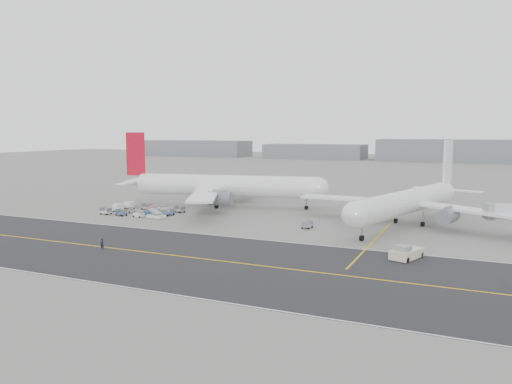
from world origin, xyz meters
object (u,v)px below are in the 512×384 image
at_px(airliner_a, 221,185).
at_px(airliner_b, 409,201).
at_px(pushback_tug, 406,253).
at_px(ground_crew_a, 102,244).

height_order(airliner_a, airliner_b, airliner_a).
relative_size(airliner_a, airliner_b, 1.13).
bearing_deg(pushback_tug, airliner_b, 116.94).
relative_size(airliner_b, pushback_tug, 6.15).
distance_m(airliner_a, airliner_b, 47.40).
bearing_deg(ground_crew_a, airliner_a, 92.30).
bearing_deg(airliner_a, airliner_b, -109.07).
distance_m(airliner_a, ground_crew_a, 49.86).
distance_m(pushback_tug, ground_crew_a, 47.81).
bearing_deg(ground_crew_a, pushback_tug, 14.35).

